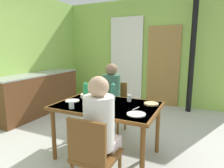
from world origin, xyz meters
name	(u,v)px	position (x,y,z in m)	size (l,w,h in m)	color
ground_plane	(88,146)	(0.00, 0.00, 0.00)	(7.17, 7.17, 0.00)	#B8B6AF
wall_back	(142,52)	(0.00, 2.76, 1.35)	(4.58, 0.10, 2.70)	#99C254
wall_left	(17,53)	(-2.19, 0.69, 1.35)	(0.10, 4.13, 2.70)	#99C558
door_wooden	(163,66)	(0.59, 2.68, 1.00)	(0.80, 0.05, 2.00)	olive
stove_pipe_column	(192,53)	(1.26, 2.41, 1.35)	(0.12, 0.12, 2.70)	black
curtain_panel	(126,60)	(-0.41, 2.66, 1.13)	(0.90, 0.03, 2.27)	white
kitchen_counter	(38,93)	(-1.86, 0.88, 0.45)	(0.61, 2.14, 0.91)	brown
dining_table	(107,110)	(0.39, -0.11, 0.66)	(1.35, 0.90, 0.73)	brown
chair_near_diner	(93,155)	(0.64, -0.91, 0.50)	(0.40, 0.40, 0.87)	brown
chair_far_diner	(114,104)	(0.13, 0.69, 0.50)	(0.40, 0.40, 0.87)	brown
person_near_diner	(100,121)	(0.64, -0.77, 0.78)	(0.30, 0.37, 0.77)	silver
person_far_diner	(111,90)	(0.13, 0.56, 0.78)	(0.30, 0.37, 0.77)	#316846
water_bottle_green_near	(86,92)	(0.04, -0.09, 0.87)	(0.07, 0.07, 0.28)	#299855
water_bottle_green_far	(113,91)	(0.35, 0.17, 0.85)	(0.07, 0.07, 0.26)	#3D8D72
serving_bowl_center	(86,96)	(-0.06, 0.08, 0.76)	(0.17, 0.17, 0.06)	#EEDFC7
dinner_plate_near_left	(103,109)	(0.45, -0.33, 0.74)	(0.20, 0.20, 0.01)	white
dinner_plate_near_right	(72,101)	(-0.13, -0.17, 0.74)	(0.20, 0.20, 0.01)	white
dinner_plate_far_center	(90,104)	(0.19, -0.20, 0.74)	(0.21, 0.21, 0.01)	white
dinner_plate_far_side	(136,114)	(0.86, -0.33, 0.74)	(0.21, 0.21, 0.01)	white
drinking_glass_by_near_diner	(129,98)	(0.60, 0.15, 0.78)	(0.06, 0.06, 0.09)	silver
drinking_glass_by_far_diner	(71,105)	(0.07, -0.46, 0.78)	(0.06, 0.06, 0.09)	silver
bread_plate_sliced	(151,104)	(0.92, 0.14, 0.74)	(0.19, 0.19, 0.02)	#DBB77A
cutlery_knife_near	(136,108)	(0.79, -0.12, 0.74)	(0.15, 0.02, 0.00)	silver
cutlery_fork_near	(108,102)	(0.35, -0.01, 0.74)	(0.15, 0.02, 0.00)	silver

